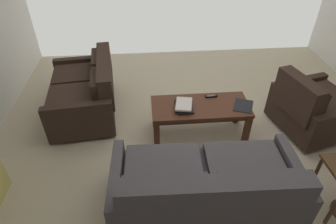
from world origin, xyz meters
The scene contains 8 objects.
ground_plane centered at (0.00, 0.00, 0.00)m, with size 5.59×5.58×0.01m, color beige.
sofa_main centered at (0.18, 0.88, 0.34)m, with size 1.81×0.92×0.80m.
loveseat_near centered at (1.55, -0.89, 0.35)m, with size 0.99×1.43×0.82m.
coffee_table centered at (0.04, -0.27, 0.40)m, with size 1.22×0.53×0.47m.
armchair_side centered at (-1.44, -0.26, 0.34)m, with size 1.06×1.06×0.84m.
book_stack centered at (0.25, -0.23, 0.51)m, with size 0.24×0.32×0.07m.
tv_remote centered at (-0.13, -0.44, 0.49)m, with size 0.16×0.06×0.02m.
loose_magazine centered at (-0.49, -0.21, 0.48)m, with size 0.22×0.28×0.01m, color black.
Camera 1 is at (0.68, 2.54, 2.55)m, focal length 30.34 mm.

